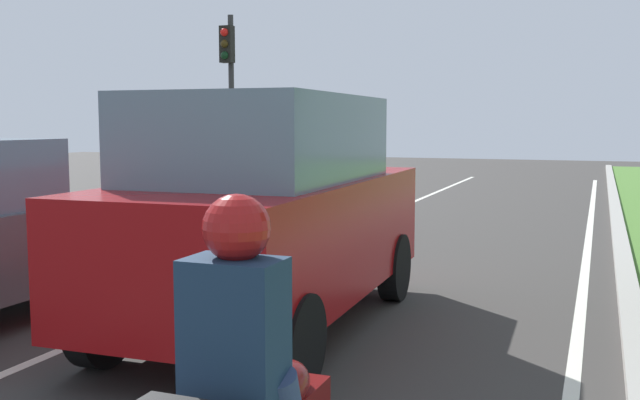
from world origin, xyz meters
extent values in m
plane|color=#383533|center=(0.00, 14.00, 0.00)|extent=(60.00, 60.00, 0.00)
cube|color=silver|center=(-0.70, 14.00, 0.00)|extent=(0.12, 32.00, 0.01)
cube|color=silver|center=(3.60, 14.00, 0.00)|extent=(0.12, 32.00, 0.01)
cube|color=#9E9B93|center=(4.10, 14.00, 0.06)|extent=(0.24, 48.00, 0.12)
cube|color=maroon|center=(0.75, 8.97, 0.93)|extent=(2.02, 4.55, 1.10)
cube|color=slate|center=(0.76, 8.82, 1.88)|extent=(1.77, 2.74, 0.80)
cylinder|color=black|center=(-0.16, 10.48, 0.38)|extent=(0.24, 0.77, 0.76)
cylinder|color=black|center=(1.58, 10.52, 0.38)|extent=(0.24, 0.77, 0.76)
cylinder|color=black|center=(-0.08, 7.42, 0.38)|extent=(0.24, 0.77, 0.76)
cylinder|color=black|center=(1.67, 7.46, 0.38)|extent=(0.24, 0.77, 0.76)
cylinder|color=black|center=(-1.42, 9.24, 0.32)|extent=(0.22, 0.64, 0.64)
cube|color=black|center=(-2.23, 14.31, 0.70)|extent=(1.73, 3.74, 0.80)
cube|color=slate|center=(-2.23, 14.06, 1.44)|extent=(1.53, 1.93, 0.68)
cylinder|color=black|center=(-3.02, 15.55, 0.30)|extent=(0.23, 0.61, 0.60)
cylinder|color=black|center=(-1.51, 15.58, 0.30)|extent=(0.23, 0.61, 0.60)
cylinder|color=black|center=(-2.96, 13.03, 0.30)|extent=(0.23, 0.61, 0.60)
cylinder|color=black|center=(-1.45, 13.07, 0.30)|extent=(0.23, 0.61, 0.60)
ellipsoid|color=#590A0A|center=(2.37, 5.55, 0.80)|extent=(0.28, 0.50, 0.24)
cube|color=#192D47|center=(2.38, 5.15, 1.18)|extent=(0.40, 0.26, 0.60)
sphere|color=maroon|center=(2.38, 5.18, 1.60)|extent=(0.28, 0.28, 0.28)
cylinder|color=#2D2D2D|center=(-5.00, 19.00, 2.35)|extent=(0.14, 0.14, 4.70)
cube|color=black|center=(-5.00, 18.80, 3.96)|extent=(0.32, 0.24, 0.90)
sphere|color=red|center=(-5.00, 18.67, 4.24)|extent=(0.20, 0.20, 0.20)
sphere|color=#382B0C|center=(-5.00, 18.67, 3.96)|extent=(0.20, 0.20, 0.20)
sphere|color=black|center=(-5.00, 18.67, 3.68)|extent=(0.20, 0.20, 0.20)
camera|label=1|loc=(3.74, 2.59, 2.02)|focal=40.77mm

